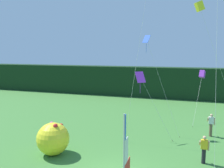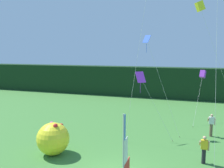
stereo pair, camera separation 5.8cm
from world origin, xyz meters
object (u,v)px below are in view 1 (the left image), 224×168
(person_mid_field, at_px, (211,124))
(kite_purple_box_2, at_px, (202,74))
(banner_flag, at_px, (126,161))
(inflatable_balloon, at_px, (53,139))
(kite_yellow_box_5, at_px, (200,7))
(kite_blue_diamond_4, at_px, (149,46))
(kite_purple_diamond_0, at_px, (141,80))
(person_far_left, at_px, (204,149))

(person_mid_field, xyz_separation_m, kite_purple_box_2, (-0.52, 5.43, 3.19))
(banner_flag, xyz_separation_m, inflatable_balloon, (-5.37, 3.26, -0.86))
(kite_purple_box_2, height_order, kite_yellow_box_5, kite_yellow_box_5)
(person_mid_field, height_order, kite_blue_diamond_4, kite_blue_diamond_4)
(banner_flag, bearing_deg, inflatable_balloon, 148.78)
(person_mid_field, xyz_separation_m, kite_yellow_box_5, (-1.10, 2.68, 8.85))
(person_mid_field, distance_m, kite_purple_box_2, 6.32)
(person_mid_field, height_order, inflatable_balloon, inflatable_balloon)
(kite_yellow_box_5, bearing_deg, kite_purple_diamond_0, -131.16)
(inflatable_balloon, height_order, kite_purple_box_2, kite_purple_box_2)
(banner_flag, distance_m, kite_purple_box_2, 15.56)
(kite_purple_diamond_0, xyz_separation_m, kite_blue_diamond_4, (0.21, 1.63, 2.38))
(inflatable_balloon, xyz_separation_m, kite_blue_diamond_4, (4.64, 6.30, 5.60))
(kite_purple_diamond_0, relative_size, kite_purple_box_2, 1.06)
(banner_flag, relative_size, person_far_left, 2.43)
(person_mid_field, bearing_deg, kite_purple_box_2, 95.47)
(banner_flag, distance_m, kite_blue_diamond_4, 10.69)
(kite_blue_diamond_4, bearing_deg, kite_purple_diamond_0, -97.20)
(person_far_left, xyz_separation_m, kite_purple_diamond_0, (-4.18, 3.12, 3.37))
(kite_purple_diamond_0, height_order, kite_purple_box_2, kite_purple_diamond_0)
(person_far_left, bearing_deg, inflatable_balloon, -169.82)
(kite_purple_diamond_0, bearing_deg, kite_yellow_box_5, 48.84)
(person_far_left, bearing_deg, kite_purple_box_2, 88.91)
(kite_purple_box_2, xyz_separation_m, kite_blue_diamond_4, (-4.17, -5.46, 2.50))
(person_mid_field, xyz_separation_m, kite_blue_diamond_4, (-4.69, -0.04, 5.69))
(person_mid_field, distance_m, kite_yellow_box_5, 9.32)
(banner_flag, height_order, person_far_left, banner_flag)
(kite_purple_box_2, bearing_deg, person_far_left, -91.09)
(inflatable_balloon, distance_m, kite_purple_diamond_0, 7.20)
(inflatable_balloon, bearing_deg, person_far_left, 10.18)
(person_mid_field, bearing_deg, inflatable_balloon, -145.83)
(person_mid_field, distance_m, person_far_left, 4.84)
(person_far_left, distance_m, kite_purple_diamond_0, 6.21)
(person_far_left, bearing_deg, kite_blue_diamond_4, 129.93)
(banner_flag, relative_size, inflatable_balloon, 1.91)
(kite_purple_box_2, relative_size, kite_blue_diamond_4, 0.60)
(person_far_left, relative_size, inflatable_balloon, 0.78)
(kite_blue_diamond_4, bearing_deg, kite_yellow_box_5, 37.10)
(inflatable_balloon, height_order, kite_purple_diamond_0, kite_purple_diamond_0)
(kite_yellow_box_5, bearing_deg, person_mid_field, -67.75)
(inflatable_balloon, bearing_deg, person_mid_field, 34.17)
(inflatable_balloon, xyz_separation_m, kite_purple_diamond_0, (4.43, 4.67, 3.23))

